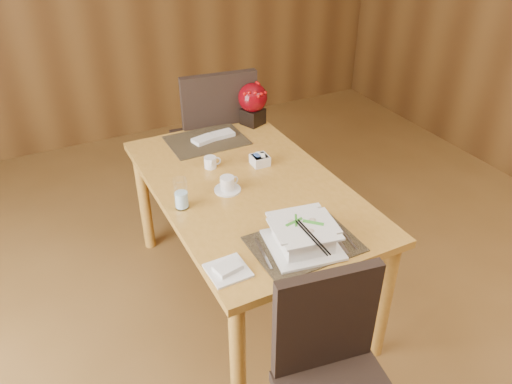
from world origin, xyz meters
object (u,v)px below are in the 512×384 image
water_glass (181,194)px  dining_table (248,200)px  bread_plate (228,271)px  berry_decor (253,101)px  near_chair (335,374)px  creamer_jug (210,162)px  coffee_cup (227,185)px  far_chair (216,135)px  soup_setting (303,236)px  sugar_caddy (260,160)px

water_glass → dining_table: bearing=6.8°
bread_plate → water_glass: bearing=90.7°
berry_decor → near_chair: 1.77m
creamer_jug → bread_plate: bearing=-97.3°
coffee_cup → creamer_jug: (0.01, 0.25, -0.00)m
water_glass → creamer_jug: size_ratio=1.83×
coffee_cup → water_glass: size_ratio=0.87×
dining_table → bread_plate: 0.67m
bread_plate → far_chair: far_chair is taller
soup_setting → creamer_jug: size_ratio=3.94×
coffee_cup → bread_plate: size_ratio=0.86×
sugar_caddy → creamer_jug: bearing=159.6°
soup_setting → far_chair: (0.20, 1.42, -0.20)m
sugar_caddy → far_chair: bearing=87.4°
coffee_cup → near_chair: size_ratio=0.15×
water_glass → sugar_caddy: bearing=20.9°
soup_setting → coffee_cup: size_ratio=2.47×
creamer_jug → near_chair: near_chair is taller
dining_table → creamer_jug: (-0.10, 0.25, 0.13)m
creamer_jug → berry_decor: bearing=51.4°
dining_table → creamer_jug: bearing=112.3°
creamer_jug → coffee_cup: bearing=-82.4°
dining_table → coffee_cup: bearing=-177.2°
dining_table → soup_setting: bearing=-91.5°
dining_table → water_glass: water_glass is taller
sugar_caddy → berry_decor: 0.54m
soup_setting → berry_decor: size_ratio=1.25×
sugar_caddy → near_chair: size_ratio=0.10×
water_glass → far_chair: far_chair is taller
dining_table → near_chair: 1.04m
soup_setting → far_chair: bearing=91.7°
dining_table → water_glass: 0.41m
far_chair → coffee_cup: bearing=78.0°
creamer_jug → berry_decor: (0.45, 0.39, 0.12)m
soup_setting → water_glass: bearing=134.2°
dining_table → sugar_caddy: size_ratio=16.62×
soup_setting → coffee_cup: bearing=109.9°
soup_setting → far_chair: size_ratio=0.31×
water_glass → near_chair: size_ratio=0.17×
dining_table → bread_plate: bread_plate is taller
coffee_cup → berry_decor: bearing=54.1°
coffee_cup → water_glass: (-0.25, -0.04, 0.05)m
sugar_caddy → far_chair: (0.03, 0.71, -0.17)m
soup_setting → berry_decor: (0.37, 1.20, 0.09)m
dining_table → soup_setting: size_ratio=4.47×
water_glass → coffee_cup: bearing=8.6°
water_glass → berry_decor: (0.72, 0.68, 0.07)m
creamer_jug → near_chair: 1.29m
water_glass → sugar_caddy: (0.52, 0.20, -0.05)m
dining_table → creamer_jug: size_ratio=17.62×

